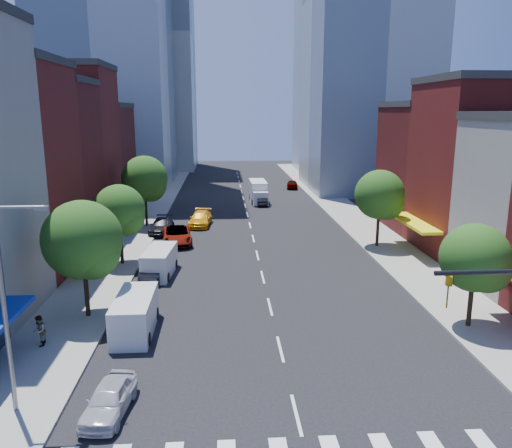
{
  "coord_description": "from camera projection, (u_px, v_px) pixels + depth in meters",
  "views": [
    {
      "loc": [
        -2.98,
        -18.74,
        12.65
      ],
      "look_at": [
        -0.74,
        14.73,
        5.0
      ],
      "focal_mm": 35.0,
      "sensor_mm": 36.0,
      "label": 1
    }
  ],
  "objects": [
    {
      "name": "bldg_right_3",
      "position": [
        443.0,
        168.0,
        54.24
      ],
      "size": [
        12.0,
        10.0,
        13.0
      ],
      "primitive_type": "cube",
      "color": "#571615",
      "rests_on": "ground"
    },
    {
      "name": "parked_car_third",
      "position": [
        177.0,
        235.0,
        48.39
      ],
      "size": [
        3.39,
        6.16,
        1.64
      ],
      "primitive_type": "imported",
      "rotation": [
        0.0,
        0.0,
        0.12
      ],
      "color": "#999999",
      "rests_on": "ground"
    },
    {
      "name": "parked_car_front",
      "position": [
        109.0,
        399.0,
        21.19
      ],
      "size": [
        2.06,
        4.15,
        1.36
      ],
      "primitive_type": "imported",
      "rotation": [
        0.0,
        0.0,
        -0.12
      ],
      "color": "silver",
      "rests_on": "ground"
    },
    {
      "name": "traffic_car_far",
      "position": [
        292.0,
        184.0,
        82.65
      ],
      "size": [
        2.27,
        4.48,
        1.46
      ],
      "primitive_type": "imported",
      "rotation": [
        0.0,
        0.0,
        3.01
      ],
      "color": "#999999",
      "rests_on": "ground"
    },
    {
      "name": "parked_car_rear",
      "position": [
        162.0,
        226.0,
        52.53
      ],
      "size": [
        2.43,
        5.41,
        1.54
      ],
      "primitive_type": "imported",
      "rotation": [
        0.0,
        0.0,
        -0.05
      ],
      "color": "black",
      "rests_on": "ground"
    },
    {
      "name": "sidewalk_left",
      "position": [
        143.0,
        219.0,
        59.32
      ],
      "size": [
        5.0,
        120.0,
        0.15
      ],
      "primitive_type": "cube",
      "color": "gray",
      "rests_on": "ground"
    },
    {
      "name": "bldg_right_2",
      "position": [
        493.0,
        170.0,
        44.29
      ],
      "size": [
        12.0,
        10.0,
        15.0
      ],
      "primitive_type": "cube",
      "color": "maroon",
      "rests_on": "ground"
    },
    {
      "name": "bldg_left_5",
      "position": [
        82.0,
        159.0,
        64.15
      ],
      "size": [
        12.0,
        10.0,
        13.0
      ],
      "primitive_type": "cube",
      "color": "#571615",
      "rests_on": "ground"
    },
    {
      "name": "cargo_van_far",
      "position": [
        159.0,
        262.0,
        39.02
      ],
      "size": [
        2.43,
        5.14,
        2.12
      ],
      "rotation": [
        0.0,
        0.0,
        -0.09
      ],
      "color": "silver",
      "rests_on": "ground"
    },
    {
      "name": "tree_left_far",
      "position": [
        146.0,
        181.0,
        54.29
      ],
      "size": [
        5.0,
        5.0,
        7.75
      ],
      "color": "black",
      "rests_on": "sidewalk_left"
    },
    {
      "name": "tree_left_mid",
      "position": [
        121.0,
        212.0,
        40.82
      ],
      "size": [
        4.2,
        4.2,
        6.65
      ],
      "color": "black",
      "rests_on": "sidewalk_left"
    },
    {
      "name": "traffic_car_oncoming",
      "position": [
        262.0,
        201.0,
        68.0
      ],
      "size": [
        1.4,
        3.94,
        1.3
      ],
      "primitive_type": "imported",
      "rotation": [
        0.0,
        0.0,
        3.14
      ],
      "color": "black",
      "rests_on": "ground"
    },
    {
      "name": "parked_car_second",
      "position": [
        151.0,
        270.0,
        38.23
      ],
      "size": [
        1.81,
        4.54,
        1.47
      ],
      "primitive_type": "imported",
      "rotation": [
        0.0,
        0.0,
        0.06
      ],
      "color": "black",
      "rests_on": "ground"
    },
    {
      "name": "sidewalk_right",
      "position": [
        350.0,
        216.0,
        60.95
      ],
      "size": [
        5.0,
        120.0,
        0.15
      ],
      "primitive_type": "cube",
      "color": "gray",
      "rests_on": "ground"
    },
    {
      "name": "cargo_van_near",
      "position": [
        135.0,
        315.0,
        28.78
      ],
      "size": [
        2.15,
        5.22,
        2.22
      ],
      "rotation": [
        0.0,
        0.0,
        -0.0
      ],
      "color": "silver",
      "rests_on": "ground"
    },
    {
      "name": "tree_right_near",
      "position": [
        478.0,
        261.0,
        28.78
      ],
      "size": [
        4.0,
        4.0,
        6.2
      ],
      "color": "black",
      "rests_on": "sidewalk_right"
    },
    {
      "name": "box_truck",
      "position": [
        258.0,
        192.0,
        70.4
      ],
      "size": [
        2.42,
        7.34,
        2.94
      ],
      "rotation": [
        0.0,
        0.0,
        0.03
      ],
      "color": "white",
      "rests_on": "ground"
    },
    {
      "name": "ground",
      "position": [
        296.0,
        415.0,
        21.24
      ],
      "size": [
        220.0,
        220.0,
        0.0
      ],
      "primitive_type": "plane",
      "color": "black",
      "rests_on": "ground"
    },
    {
      "name": "tree_left_near",
      "position": [
        85.0,
        243.0,
        30.05
      ],
      "size": [
        4.8,
        4.8,
        7.3
      ],
      "color": "black",
      "rests_on": "sidewalk_left"
    },
    {
      "name": "tree_right_far",
      "position": [
        381.0,
        197.0,
        46.14
      ],
      "size": [
        4.6,
        4.6,
        7.2
      ],
      "color": "black",
      "rests_on": "sidewalk_right"
    },
    {
      "name": "tower_far_w",
      "position": [
        150.0,
        37.0,
        106.26
      ],
      "size": [
        18.0,
        18.0,
        56.0
      ],
      "primitive_type": "cube",
      "color": "#9EA5AD",
      "rests_on": "ground"
    },
    {
      "name": "taxi",
      "position": [
        200.0,
        219.0,
        55.91
      ],
      "size": [
        2.74,
        5.61,
        1.57
      ],
      "primitive_type": "imported",
      "rotation": [
        0.0,
        0.0,
        -0.1
      ],
      "color": "#F3A60C",
      "rests_on": "ground"
    },
    {
      "name": "streetlight",
      "position": [
        7.0,
        296.0,
        20.27
      ],
      "size": [
        2.25,
        0.25,
        9.0
      ],
      "color": "slate",
      "rests_on": "sidewalk_left"
    },
    {
      "name": "pedestrian_far",
      "position": [
        39.0,
        331.0,
        26.97
      ],
      "size": [
        0.78,
        0.93,
        1.72
      ],
      "primitive_type": "imported",
      "rotation": [
        0.0,
        0.0,
        -1.4
      ],
      "color": "#999999",
      "rests_on": "sidewalk_left"
    },
    {
      "name": "bldg_left_3",
      "position": [
        29.0,
        167.0,
        46.42
      ],
      "size": [
        12.0,
        8.0,
        15.0
      ],
      "primitive_type": "cube",
      "color": "#571615",
      "rests_on": "ground"
    },
    {
      "name": "bldg_left_4",
      "position": [
        57.0,
        149.0,
        54.46
      ],
      "size": [
        12.0,
        9.0,
        17.0
      ],
      "primitive_type": "cube",
      "color": "maroon",
      "rests_on": "ground"
    }
  ]
}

